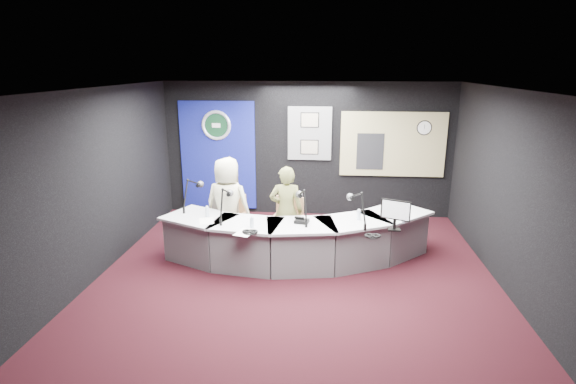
# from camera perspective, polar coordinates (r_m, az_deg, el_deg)

# --- Properties ---
(ground) EXTENTS (6.00, 6.00, 0.00)m
(ground) POSITION_cam_1_polar(r_m,az_deg,el_deg) (7.02, 1.05, -10.52)
(ground) COLOR black
(ground) RESTS_ON ground
(ceiling) EXTENTS (6.00, 6.00, 0.02)m
(ceiling) POSITION_cam_1_polar(r_m,az_deg,el_deg) (6.30, 1.18, 12.97)
(ceiling) COLOR silver
(ceiling) RESTS_ON ground
(wall_back) EXTENTS (6.00, 0.02, 2.80)m
(wall_back) POSITION_cam_1_polar(r_m,az_deg,el_deg) (9.44, 2.44, 5.36)
(wall_back) COLOR black
(wall_back) RESTS_ON ground
(wall_front) EXTENTS (6.00, 0.02, 2.80)m
(wall_front) POSITION_cam_1_polar(r_m,az_deg,el_deg) (3.72, -2.34, -11.62)
(wall_front) COLOR black
(wall_front) RESTS_ON ground
(wall_left) EXTENTS (0.02, 6.00, 2.80)m
(wall_left) POSITION_cam_1_polar(r_m,az_deg,el_deg) (7.36, -22.88, 1.10)
(wall_left) COLOR black
(wall_left) RESTS_ON ground
(wall_right) EXTENTS (0.02, 6.00, 2.80)m
(wall_right) POSITION_cam_1_polar(r_m,az_deg,el_deg) (6.98, 26.48, -0.07)
(wall_right) COLOR black
(wall_right) RESTS_ON ground
(broadcast_desk) EXTENTS (4.50, 1.90, 0.75)m
(broadcast_desk) POSITION_cam_1_polar(r_m,az_deg,el_deg) (7.37, 0.99, -5.99)
(broadcast_desk) COLOR #BBBDC0
(broadcast_desk) RESTS_ON ground
(backdrop_panel) EXTENTS (1.60, 0.05, 2.30)m
(backdrop_panel) POSITION_cam_1_polar(r_m,az_deg,el_deg) (9.72, -8.88, 4.58)
(backdrop_panel) COLOR navy
(backdrop_panel) RESTS_ON wall_back
(agency_seal) EXTENTS (0.63, 0.07, 0.63)m
(agency_seal) POSITION_cam_1_polar(r_m,az_deg,el_deg) (9.57, -9.10, 8.35)
(agency_seal) COLOR silver
(agency_seal) RESTS_ON backdrop_panel
(seal_center) EXTENTS (0.48, 0.01, 0.48)m
(seal_center) POSITION_cam_1_polar(r_m,az_deg,el_deg) (9.58, -9.09, 8.36)
(seal_center) COLOR #0E341C
(seal_center) RESTS_ON backdrop_panel
(pinboard) EXTENTS (0.90, 0.04, 1.10)m
(pinboard) POSITION_cam_1_polar(r_m,az_deg,el_deg) (9.35, 2.77, 7.43)
(pinboard) COLOR slate
(pinboard) RESTS_ON wall_back
(framed_photo_upper) EXTENTS (0.34, 0.02, 0.27)m
(framed_photo_upper) POSITION_cam_1_polar(r_m,az_deg,el_deg) (9.28, 2.78, 9.11)
(framed_photo_upper) COLOR gray
(framed_photo_upper) RESTS_ON pinboard
(framed_photo_lower) EXTENTS (0.34, 0.02, 0.27)m
(framed_photo_lower) POSITION_cam_1_polar(r_m,az_deg,el_deg) (9.37, 2.74, 5.71)
(framed_photo_lower) COLOR gray
(framed_photo_lower) RESTS_ON pinboard
(booth_window_frame) EXTENTS (2.12, 0.06, 1.32)m
(booth_window_frame) POSITION_cam_1_polar(r_m,az_deg,el_deg) (9.46, 13.14, 5.91)
(booth_window_frame) COLOR tan
(booth_window_frame) RESTS_ON wall_back
(booth_glow) EXTENTS (2.00, 0.02, 1.20)m
(booth_glow) POSITION_cam_1_polar(r_m,az_deg,el_deg) (9.45, 13.15, 5.90)
(booth_glow) COLOR beige
(booth_glow) RESTS_ON booth_window_frame
(equipment_rack) EXTENTS (0.55, 0.02, 0.75)m
(equipment_rack) POSITION_cam_1_polar(r_m,az_deg,el_deg) (9.41, 10.39, 5.08)
(equipment_rack) COLOR black
(equipment_rack) RESTS_ON booth_window_frame
(wall_clock) EXTENTS (0.28, 0.01, 0.28)m
(wall_clock) POSITION_cam_1_polar(r_m,az_deg,el_deg) (9.48, 16.92, 7.80)
(wall_clock) COLOR white
(wall_clock) RESTS_ON booth_window_frame
(armchair_left) EXTENTS (0.69, 0.69, 1.02)m
(armchair_left) POSITION_cam_1_polar(r_m,az_deg,el_deg) (7.83, -7.59, -3.75)
(armchair_left) COLOR #AA764D
(armchair_left) RESTS_ON ground
(armchair_right) EXTENTS (0.62, 0.62, 0.94)m
(armchair_right) POSITION_cam_1_polar(r_m,az_deg,el_deg) (7.58, -0.22, -4.57)
(armchair_right) COLOR #AA764D
(armchair_right) RESTS_ON ground
(draped_jacket) EXTENTS (0.51, 0.22, 0.70)m
(draped_jacket) POSITION_cam_1_polar(r_m,az_deg,el_deg) (8.03, -7.79, -2.40)
(draped_jacket) COLOR gray
(draped_jacket) RESTS_ON armchair_left
(person_man) EXTENTS (0.87, 0.64, 1.64)m
(person_man) POSITION_cam_1_polar(r_m,az_deg,el_deg) (7.73, -7.67, -1.59)
(person_man) COLOR beige
(person_man) RESTS_ON ground
(person_woman) EXTENTS (0.56, 0.37, 1.53)m
(person_woman) POSITION_cam_1_polar(r_m,az_deg,el_deg) (7.48, -0.22, -2.45)
(person_woman) COLOR brown
(person_woman) RESTS_ON ground
(computer_monitor) EXTENTS (0.44, 0.21, 0.32)m
(computer_monitor) POSITION_cam_1_polar(r_m,az_deg,el_deg) (6.77, 13.48, -2.20)
(computer_monitor) COLOR black
(computer_monitor) RESTS_ON broadcast_desk
(desk_phone) EXTENTS (0.24, 0.20, 0.05)m
(desk_phone) POSITION_cam_1_polar(r_m,az_deg,el_deg) (6.99, 1.76, -3.73)
(desk_phone) COLOR black
(desk_phone) RESTS_ON broadcast_desk
(headphones_near) EXTENTS (0.20, 0.20, 0.03)m
(headphones_near) POSITION_cam_1_polar(r_m,az_deg,el_deg) (6.54, 10.70, -5.47)
(headphones_near) COLOR black
(headphones_near) RESTS_ON broadcast_desk
(headphones_far) EXTENTS (0.24, 0.24, 0.04)m
(headphones_far) POSITION_cam_1_polar(r_m,az_deg,el_deg) (6.60, -4.84, -5.03)
(headphones_far) COLOR black
(headphones_far) RESTS_ON broadcast_desk
(paper_stack) EXTENTS (0.30, 0.37, 0.00)m
(paper_stack) POSITION_cam_1_polar(r_m,az_deg,el_deg) (7.18, -10.31, -3.63)
(paper_stack) COLOR white
(paper_stack) RESTS_ON broadcast_desk
(notepad) EXTENTS (0.32, 0.39, 0.00)m
(notepad) POSITION_cam_1_polar(r_m,az_deg,el_deg) (6.62, -5.49, -5.14)
(notepad) COLOR white
(notepad) RESTS_ON broadcast_desk
(boom_mic_a) EXTENTS (0.24, 0.73, 0.60)m
(boom_mic_a) POSITION_cam_1_polar(r_m,az_deg,el_deg) (7.80, -12.08, 0.13)
(boom_mic_a) COLOR black
(boom_mic_a) RESTS_ON broadcast_desk
(boom_mic_b) EXTENTS (0.16, 0.74, 0.60)m
(boom_mic_b) POSITION_cam_1_polar(r_m,az_deg,el_deg) (7.15, -7.97, -1.09)
(boom_mic_b) COLOR black
(boom_mic_b) RESTS_ON broadcast_desk
(boom_mic_c) EXTENTS (0.27, 0.72, 0.60)m
(boom_mic_c) POSITION_cam_1_polar(r_m,az_deg,el_deg) (7.01, 1.87, -1.31)
(boom_mic_c) COLOR black
(boom_mic_c) RESTS_ON broadcast_desk
(boom_mic_d) EXTENTS (0.33, 0.71, 0.60)m
(boom_mic_d) POSITION_cam_1_polar(r_m,az_deg,el_deg) (6.95, 8.83, -1.64)
(boom_mic_d) COLOR black
(boom_mic_d) RESTS_ON broadcast_desk
(water_bottles) EXTENTS (3.17, 0.55, 0.18)m
(water_bottles) POSITION_cam_1_polar(r_m,az_deg,el_deg) (6.94, 1.88, -3.31)
(water_bottles) COLOR silver
(water_bottles) RESTS_ON broadcast_desk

